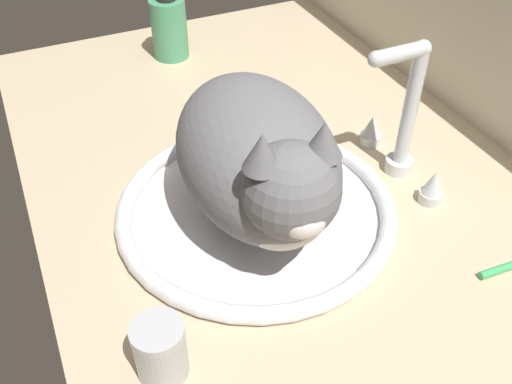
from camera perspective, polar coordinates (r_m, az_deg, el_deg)
name	(u,v)px	position (r cm, az deg, el deg)	size (l,w,h in cm)	color
countertop	(287,194)	(81.97, 3.12, -0.25)	(116.60, 68.55, 3.00)	#CCB793
sink_basin	(256,209)	(75.87, 0.00, -1.73)	(37.15, 37.15, 2.25)	white
faucet	(403,126)	(81.26, 14.48, 6.42)	(18.07, 9.99, 20.58)	silver
cat	(261,160)	(68.22, 0.51, 3.19)	(41.09, 22.16, 19.38)	slate
soap_pump_bottle	(169,27)	(112.12, -8.68, 16.04)	(6.66, 6.66, 15.65)	#4C9E70
metal_jar	(160,350)	(59.33, -9.53, -15.30)	(5.39, 5.39, 7.11)	#B2B5BA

